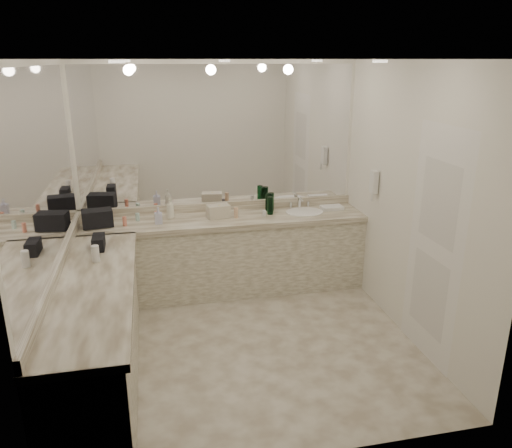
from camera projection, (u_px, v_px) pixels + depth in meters
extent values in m
plane|color=beige|center=(245.00, 343.00, 4.80)|extent=(3.20, 3.20, 0.00)
plane|color=white|center=(242.00, 59.00, 3.98)|extent=(3.20, 3.20, 0.00)
cube|color=silver|center=(219.00, 177.00, 5.78)|extent=(3.20, 0.02, 2.60)
cube|color=silver|center=(51.00, 227.00, 4.07)|extent=(0.02, 3.00, 2.60)
cube|color=silver|center=(410.00, 204.00, 4.71)|extent=(0.02, 3.00, 2.60)
cube|color=silver|center=(225.00, 257.00, 5.78)|extent=(3.20, 0.60, 0.84)
cube|color=beige|center=(224.00, 220.00, 5.63)|extent=(3.20, 0.64, 0.06)
cube|color=silver|center=(97.00, 336.00, 4.13)|extent=(0.60, 2.40, 0.84)
cube|color=beige|center=(93.00, 286.00, 3.99)|extent=(0.64, 2.42, 0.06)
cube|color=beige|center=(220.00, 206.00, 5.87)|extent=(3.20, 0.04, 0.10)
cube|color=beige|center=(59.00, 266.00, 4.19)|extent=(0.04, 3.00, 0.10)
cube|color=white|center=(219.00, 136.00, 5.62)|extent=(3.12, 0.01, 1.55)
cube|color=white|center=(45.00, 169.00, 3.92)|extent=(0.01, 2.92, 1.55)
cylinder|color=white|center=(305.00, 213.00, 5.82)|extent=(0.44, 0.44, 0.03)
cube|color=silver|center=(299.00, 202.00, 5.99)|extent=(0.24, 0.16, 0.14)
cube|color=white|center=(374.00, 182.00, 5.33)|extent=(0.06, 0.10, 0.24)
cube|color=white|center=(434.00, 247.00, 4.32)|extent=(0.02, 0.82, 2.10)
cube|color=black|center=(97.00, 219.00, 5.28)|extent=(0.34, 0.24, 0.18)
cube|color=black|center=(99.00, 242.00, 4.68)|extent=(0.11, 0.24, 0.13)
cube|color=beige|center=(218.00, 211.00, 5.61)|extent=(0.27, 0.19, 0.14)
cube|color=white|center=(332.00, 208.00, 5.93)|extent=(0.25, 0.17, 0.04)
cylinder|color=white|center=(95.00, 253.00, 4.38)|extent=(0.07, 0.07, 0.16)
imported|color=silver|center=(170.00, 208.00, 5.56)|extent=(0.11, 0.11, 0.23)
imported|color=silver|center=(158.00, 216.00, 5.39)|extent=(0.08, 0.09, 0.18)
imported|color=#FEEC8A|center=(219.00, 211.00, 5.60)|extent=(0.15, 0.15, 0.15)
cylinder|color=#0A431A|center=(271.00, 202.00, 5.84)|extent=(0.07, 0.07, 0.22)
cylinder|color=#0A431A|center=(268.00, 203.00, 5.85)|extent=(0.06, 0.06, 0.19)
cylinder|color=#0A431A|center=(269.00, 202.00, 5.84)|extent=(0.07, 0.07, 0.22)
cylinder|color=#0A431A|center=(270.00, 206.00, 5.72)|extent=(0.07, 0.07, 0.21)
cylinder|color=white|center=(264.00, 213.00, 5.66)|extent=(0.04, 0.04, 0.07)
cylinder|color=#3F3F4C|center=(229.00, 212.00, 5.71)|extent=(0.04, 0.04, 0.08)
cylinder|color=#E57F66|center=(157.00, 215.00, 5.58)|extent=(0.04, 0.04, 0.08)
cylinder|color=silver|center=(138.00, 217.00, 5.50)|extent=(0.05, 0.05, 0.09)
cylinder|color=#E57F66|center=(125.00, 221.00, 5.33)|extent=(0.04, 0.04, 0.10)
cylinder|color=#E0B28C|center=(236.00, 213.00, 5.60)|extent=(0.05, 0.05, 0.12)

